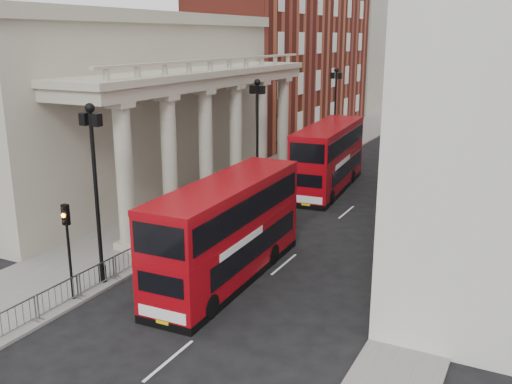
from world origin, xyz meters
TOP-DOWN VIEW (x-y plane):
  - ground at (0.00, 0.00)m, footprint 260.00×260.00m
  - sidewalk_west at (-3.00, 30.00)m, footprint 6.00×140.00m
  - sidewalk_east at (13.50, 30.00)m, footprint 3.00×140.00m
  - kerb at (-0.05, 30.00)m, footprint 0.20×140.00m
  - portico_building at (-10.50, 18.00)m, footprint 9.00×28.00m
  - brick_building at (-10.50, 48.00)m, footprint 9.00×32.00m
  - west_building_far at (-10.50, 80.00)m, footprint 9.00×30.00m
  - monument_column at (6.00, 92.00)m, footprint 8.00×8.00m
  - lamp_post_south at (-0.60, 4.00)m, footprint 1.05×0.44m
  - lamp_post_mid at (-0.60, 20.00)m, footprint 1.05×0.44m
  - lamp_post_north at (-0.60, 36.00)m, footprint 1.05×0.44m
  - traffic_light at (-0.50, 1.98)m, footprint 0.28×0.33m
  - crowd_barriers at (-0.35, 2.23)m, footprint 0.50×18.75m
  - bus_near at (4.32, 7.18)m, footprint 3.03×11.16m
  - bus_far at (2.87, 24.95)m, footprint 3.74×11.54m
  - pedestrian_a at (-3.59, 13.31)m, footprint 0.74×0.68m
  - pedestrian_b at (-3.49, 18.39)m, footprint 0.80×0.64m
  - pedestrian_c at (-2.27, 18.58)m, footprint 0.83×0.61m

SIDE VIEW (x-z plane):
  - ground at x=0.00m, z-range 0.00..0.00m
  - sidewalk_west at x=-3.00m, z-range 0.00..0.12m
  - sidewalk_east at x=13.50m, z-range 0.00..0.12m
  - kerb at x=-0.05m, z-range 0.00..0.14m
  - crowd_barriers at x=-0.35m, z-range 0.12..1.22m
  - pedestrian_c at x=-2.27m, z-range 0.12..1.68m
  - pedestrian_b at x=-3.49m, z-range 0.12..1.74m
  - pedestrian_a at x=-3.59m, z-range 0.12..1.82m
  - bus_near at x=4.32m, z-range 0.11..4.89m
  - bus_far at x=2.87m, z-range 0.11..5.01m
  - traffic_light at x=-0.50m, z-range 0.96..5.26m
  - lamp_post_south at x=-0.60m, z-range 0.75..9.07m
  - lamp_post_mid at x=-0.60m, z-range 0.75..9.07m
  - lamp_post_north at x=-0.60m, z-range 0.75..9.07m
  - portico_building at x=-10.50m, z-range 0.00..12.00m
  - west_building_far at x=-10.50m, z-range 0.00..20.00m
  - brick_building at x=-10.50m, z-range 0.00..22.00m
  - monument_column at x=6.00m, z-range -11.12..43.08m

